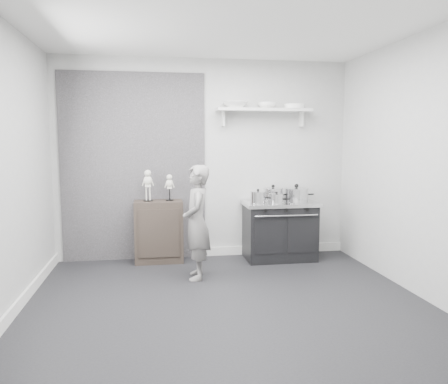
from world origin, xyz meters
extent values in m
plane|color=black|center=(0.00, 0.00, 0.00)|extent=(4.00, 4.00, 0.00)
cube|color=#A2A2A0|center=(0.00, 1.80, 1.35)|extent=(4.00, 0.02, 2.70)
cube|color=#A2A2A0|center=(0.00, -1.80, 1.35)|extent=(4.00, 0.02, 2.70)
cube|color=#A2A2A0|center=(-2.00, 0.00, 1.35)|extent=(0.02, 3.60, 2.70)
cube|color=#A2A2A0|center=(2.00, 0.00, 1.35)|extent=(0.02, 3.60, 2.70)
cube|color=silver|center=(0.00, 0.00, 2.70)|extent=(4.00, 3.60, 0.02)
cube|color=black|center=(-0.95, 1.79, 1.25)|extent=(1.90, 0.02, 2.50)
cube|color=silver|center=(1.00, 1.78, 0.06)|extent=(2.00, 0.03, 0.12)
cube|color=silver|center=(-1.98, 0.00, 0.06)|extent=(0.03, 3.60, 0.12)
cube|color=silver|center=(0.80, 1.67, 2.02)|extent=(1.30, 0.26, 0.04)
cube|color=silver|center=(0.25, 1.74, 1.90)|extent=(0.03, 0.12, 0.20)
cube|color=silver|center=(1.35, 1.74, 1.90)|extent=(0.03, 0.12, 0.20)
cube|color=black|center=(0.98, 1.48, 0.37)|extent=(0.93, 0.56, 0.74)
cube|color=silver|center=(0.98, 1.48, 0.76)|extent=(0.98, 0.59, 0.05)
cube|color=black|center=(0.76, 1.20, 0.39)|extent=(0.39, 0.02, 0.48)
cube|color=black|center=(1.21, 1.20, 0.39)|extent=(0.39, 0.02, 0.48)
cylinder|color=silver|center=(0.98, 1.17, 0.65)|extent=(0.83, 0.02, 0.02)
cylinder|color=black|center=(0.71, 1.19, 0.72)|extent=(0.04, 0.03, 0.04)
cylinder|color=black|center=(0.98, 1.19, 0.72)|extent=(0.04, 0.03, 0.04)
cylinder|color=black|center=(1.26, 1.19, 0.72)|extent=(0.04, 0.03, 0.04)
cube|color=black|center=(-0.64, 1.61, 0.41)|extent=(0.63, 0.37, 0.82)
imported|color=slate|center=(-0.21, 0.81, 0.67)|extent=(0.35, 0.51, 1.33)
cylinder|color=silver|center=(0.65, 1.37, 0.86)|extent=(0.20, 0.20, 0.14)
cylinder|color=silver|center=(0.65, 1.37, 0.94)|extent=(0.20, 0.20, 0.01)
sphere|color=black|center=(0.65, 1.37, 0.96)|extent=(0.04, 0.04, 0.04)
cylinder|color=black|center=(0.79, 1.37, 0.86)|extent=(0.10, 0.02, 0.02)
cylinder|color=silver|center=(0.92, 1.60, 0.87)|extent=(0.26, 0.26, 0.16)
cylinder|color=silver|center=(0.92, 1.60, 0.96)|extent=(0.27, 0.27, 0.01)
sphere|color=black|center=(0.92, 1.60, 0.99)|extent=(0.05, 0.05, 0.05)
cylinder|color=black|center=(1.09, 1.60, 0.87)|extent=(0.10, 0.02, 0.02)
cylinder|color=silver|center=(1.25, 1.60, 0.86)|extent=(0.32, 0.32, 0.15)
cylinder|color=silver|center=(1.25, 1.60, 0.95)|extent=(0.33, 0.33, 0.01)
sphere|color=black|center=(1.25, 1.60, 0.99)|extent=(0.06, 0.06, 0.06)
cylinder|color=black|center=(1.45, 1.60, 0.86)|extent=(0.10, 0.02, 0.02)
cylinder|color=silver|center=(0.89, 1.31, 0.84)|extent=(0.17, 0.17, 0.11)
cylinder|color=silver|center=(0.89, 1.31, 0.91)|extent=(0.18, 0.18, 0.01)
sphere|color=black|center=(0.89, 1.31, 0.93)|extent=(0.03, 0.03, 0.03)
cylinder|color=black|center=(1.01, 1.31, 0.84)|extent=(0.10, 0.02, 0.02)
imported|color=white|center=(0.40, 1.67, 2.08)|extent=(0.33, 0.33, 0.08)
imported|color=white|center=(0.84, 1.67, 2.08)|extent=(0.25, 0.25, 0.08)
cylinder|color=white|center=(1.22, 1.67, 2.07)|extent=(0.29, 0.29, 0.06)
camera|label=1|loc=(-0.70, -4.15, 1.61)|focal=35.00mm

